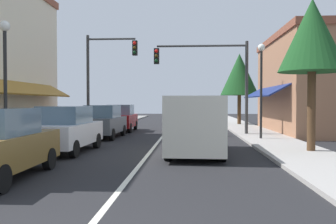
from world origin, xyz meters
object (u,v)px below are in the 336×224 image
Objects in this scene: parked_car_far_left at (121,118)px; street_lamp_right_mid at (261,76)px; van_in_lane at (196,123)px; tree_right_near at (312,36)px; parked_car_third_left at (103,122)px; parked_car_second_left at (66,129)px; traffic_signal_left_corner at (104,69)px; tree_right_far at (239,75)px; street_lamp_left_near at (5,65)px; traffic_signal_mast_arm at (213,71)px.

parked_car_far_left is 0.85× the size of street_lamp_right_mid.
van_in_lane is 0.91× the size of tree_right_near.
parked_car_third_left is 11.20m from tree_right_near.
parked_car_second_left is 0.86× the size of street_lamp_right_mid.
traffic_signal_left_corner is 12.61m from tree_right_far.
parked_car_second_left is 9.82m from street_lamp_right_mid.
street_lamp_right_mid is (8.29, 4.70, 2.37)m from parked_car_second_left.
street_lamp_right_mid is 12.16m from tree_right_far.
traffic_signal_mast_arm is at bearing 48.97° from street_lamp_left_near.
street_lamp_left_near is at bearing -131.03° from traffic_signal_mast_arm.
street_lamp_left_near is (-1.77, -11.56, 2.31)m from parked_car_far_left.
van_in_lane is 0.86× the size of traffic_signal_left_corner.
traffic_signal_mast_arm is (5.92, -2.72, 2.87)m from parked_car_far_left.
traffic_signal_left_corner is 1.26× the size of street_lamp_right_mid.
tree_right_near is at bearing 5.66° from van_in_lane.
van_in_lane is 8.05m from traffic_signal_mast_arm.
traffic_signal_mast_arm is at bearing -25.64° from parked_car_far_left.
street_lamp_right_mid reaches higher than van_in_lane.
parked_car_third_left is at bearing -128.07° from tree_right_far.
street_lamp_left_near is at bearing -99.65° from parked_car_far_left.
street_lamp_left_near is at bearing -167.15° from van_in_lane.
parked_car_third_left is 7.52m from van_in_lane.
parked_car_second_left is 0.68× the size of traffic_signal_left_corner.
parked_car_third_left is (0.08, 5.59, 0.00)m from parked_car_second_left.
street_lamp_left_near reaches higher than parked_car_second_left.
street_lamp_left_near is 11.65m from street_lamp_right_mid.
parked_car_far_left is at bearing 146.37° from street_lamp_right_mid.
parked_car_third_left is 0.88× the size of street_lamp_left_near.
tree_right_near is (9.84, -8.33, 0.35)m from traffic_signal_left_corner.
tree_right_near is (9.16, -5.42, 3.47)m from parked_car_third_left.
tree_right_near is at bearing -29.38° from parked_car_third_left.
street_lamp_right_mid is (9.90, 6.15, 0.07)m from street_lamp_left_near.
parked_car_second_left is 9.07m from traffic_signal_left_corner.
parked_car_far_left is (0.07, 4.52, 0.00)m from parked_car_third_left.
tree_right_near reaches higher than parked_car_second_left.
parked_car_far_left is (0.15, 10.11, 0.00)m from parked_car_second_left.
street_lamp_left_near is (-1.62, -1.44, 2.31)m from parked_car_second_left.
traffic_signal_mast_arm reaches higher than parked_car_far_left.
van_in_lane is (4.79, -10.25, 0.27)m from parked_car_far_left.
traffic_signal_mast_arm is at bearing 18.00° from parked_car_third_left.
tree_right_near is at bearing 8.43° from street_lamp_left_near.
traffic_signal_mast_arm is at bearing 52.23° from parked_car_second_left.
van_in_lane reaches higher than parked_car_third_left.
traffic_signal_left_corner is at bearing 156.92° from street_lamp_right_mid.
parked_car_far_left is at bearing -142.47° from tree_right_far.
street_lamp_right_mid is 0.80× the size of tree_right_far.
parked_car_third_left is 6.89m from traffic_signal_mast_arm.
street_lamp_right_mid is (8.13, -5.41, 2.37)m from parked_car_far_left.
parked_car_second_left and parked_car_third_left have the same top height.
parked_car_second_left is at bearing -117.82° from tree_right_far.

